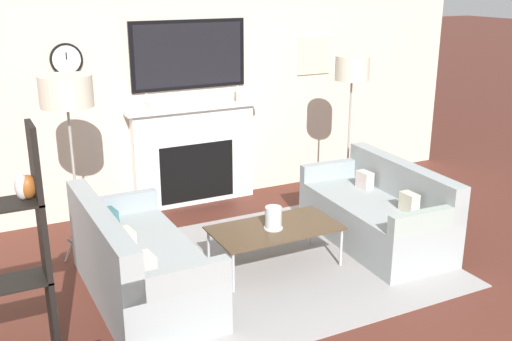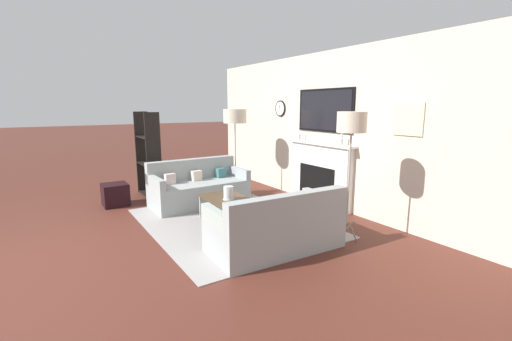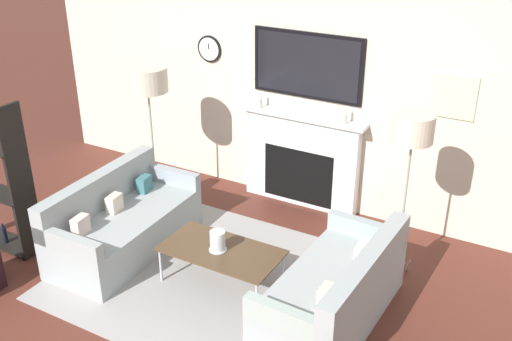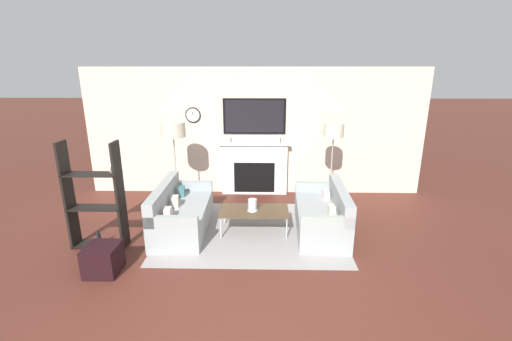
{
  "view_description": "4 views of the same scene",
  "coord_description": "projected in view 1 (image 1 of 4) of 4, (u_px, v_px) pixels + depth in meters",
  "views": [
    {
      "loc": [
        -2.31,
        -1.54,
        2.5
      ],
      "look_at": [
        0.1,
        3.25,
        0.77
      ],
      "focal_mm": 42.0,
      "sensor_mm": 36.0,
      "label": 1
    },
    {
      "loc": [
        4.44,
        0.39,
        1.78
      ],
      "look_at": [
        0.34,
        3.04,
        0.85
      ],
      "focal_mm": 24.0,
      "sensor_mm": 36.0,
      "label": 2
    },
    {
      "loc": [
        2.67,
        -1.25,
        3.54
      ],
      "look_at": [
        0.11,
        3.32,
        1.0
      ],
      "focal_mm": 42.0,
      "sensor_mm": 36.0,
      "label": 3
    },
    {
      "loc": [
        0.19,
        -2.53,
        2.66
      ],
      "look_at": [
        0.07,
        3.15,
        0.96
      ],
      "focal_mm": 24.0,
      "sensor_mm": 36.0,
      "label": 4
    }
  ],
  "objects": [
    {
      "name": "coffee_table",
      "position": [
        275.0,
        230.0,
        5.32
      ],
      "size": [
        1.15,
        0.61,
        0.38
      ],
      "color": "#4C3823",
      "rests_on": "ground_plane"
    },
    {
      "name": "floor_lamp_right",
      "position": [
        352.0,
        71.0,
        6.38
      ],
      "size": [
        0.37,
        0.37,
        1.71
      ],
      "color": "#9E998E",
      "rests_on": "ground_plane"
    },
    {
      "name": "couch_right",
      "position": [
        378.0,
        214.0,
        5.86
      ],
      "size": [
        0.85,
        1.67,
        0.78
      ],
      "color": "#99A1A1",
      "rests_on": "ground_plane"
    },
    {
      "name": "couch_left",
      "position": [
        137.0,
        265.0,
        4.83
      ],
      "size": [
        0.82,
        1.72,
        0.81
      ],
      "color": "#99A1A1",
      "rests_on": "ground_plane"
    },
    {
      "name": "fireplace_wall",
      "position": [
        189.0,
        96.0,
        6.69
      ],
      "size": [
        7.24,
        0.28,
        2.7
      ],
      "color": "beige",
      "rests_on": "ground_plane"
    },
    {
      "name": "area_rug",
      "position": [
        269.0,
        266.0,
        5.43
      ],
      "size": [
        3.02,
        2.37,
        0.01
      ],
      "color": "gray",
      "rests_on": "ground_plane"
    },
    {
      "name": "floor_lamp_left",
      "position": [
        66.0,
        93.0,
        5.11
      ],
      "size": [
        0.45,
        0.45,
        1.72
      ],
      "color": "#9E998E",
      "rests_on": "ground_plane"
    },
    {
      "name": "hurricane_candle",
      "position": [
        273.0,
        219.0,
        5.26
      ],
      "size": [
        0.17,
        0.17,
        0.2
      ],
      "color": "silver",
      "rests_on": "coffee_table"
    }
  ]
}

